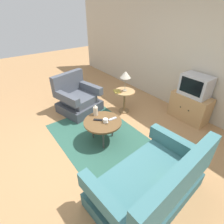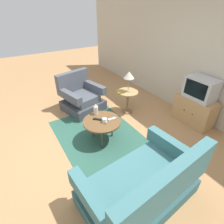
{
  "view_description": "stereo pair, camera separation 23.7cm",
  "coord_description": "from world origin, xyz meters",
  "px_view_note": "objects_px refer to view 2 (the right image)",
  "views": [
    {
      "loc": [
        2.15,
        -1.33,
        2.35
      ],
      "look_at": [
        -0.14,
        0.38,
        0.55
      ],
      "focal_mm": 28.05,
      "sensor_mm": 36.0,
      "label": 1
    },
    {
      "loc": [
        2.28,
        -1.14,
        2.35
      ],
      "look_at": [
        -0.14,
        0.38,
        0.55
      ],
      "focal_mm": 28.05,
      "sensor_mm": 36.0,
      "label": 2
    }
  ],
  "objects_px": {
    "television": "(201,88)",
    "coffee_table": "(102,122)",
    "table_lamp": "(129,75)",
    "vase": "(96,109)",
    "book": "(120,92)",
    "tv_remote_dark": "(97,119)",
    "tv_remote_silver": "(112,119)",
    "tv_stand": "(194,111)",
    "armchair": "(81,98)",
    "mug": "(105,120)",
    "couch": "(142,186)",
    "side_table": "(128,97)"
  },
  "relations": [
    {
      "from": "television",
      "to": "tv_stand",
      "type": "bearing_deg",
      "value": -90.0
    },
    {
      "from": "coffee_table",
      "to": "tv_remote_dark",
      "type": "relative_size",
      "value": 4.71
    },
    {
      "from": "tv_stand",
      "to": "tv_remote_silver",
      "type": "xyz_separation_m",
      "value": [
        -0.48,
        -1.85,
        0.17
      ]
    },
    {
      "from": "tv_stand",
      "to": "mug",
      "type": "xyz_separation_m",
      "value": [
        -0.48,
        -2.02,
        0.2
      ]
    },
    {
      "from": "mug",
      "to": "tv_remote_silver",
      "type": "xyz_separation_m",
      "value": [
        -0.01,
        0.16,
        -0.03
      ]
    },
    {
      "from": "television",
      "to": "tv_remote_dark",
      "type": "xyz_separation_m",
      "value": [
        -0.62,
        -2.1,
        -0.36
      ]
    },
    {
      "from": "armchair",
      "to": "side_table",
      "type": "relative_size",
      "value": 1.86
    },
    {
      "from": "armchair",
      "to": "couch",
      "type": "xyz_separation_m",
      "value": [
        2.74,
        -0.33,
        -0.0
      ]
    },
    {
      "from": "vase",
      "to": "mug",
      "type": "height_order",
      "value": "vase"
    },
    {
      "from": "tv_stand",
      "to": "mug",
      "type": "distance_m",
      "value": 2.08
    },
    {
      "from": "coffee_table",
      "to": "tv_stand",
      "type": "distance_m",
      "value": 2.11
    },
    {
      "from": "table_lamp",
      "to": "book",
      "type": "height_order",
      "value": "table_lamp"
    },
    {
      "from": "armchair",
      "to": "vase",
      "type": "distance_m",
      "value": 1.12
    },
    {
      "from": "coffee_table",
      "to": "book",
      "type": "height_order",
      "value": "book"
    },
    {
      "from": "table_lamp",
      "to": "vase",
      "type": "relative_size",
      "value": 2.12
    },
    {
      "from": "television",
      "to": "book",
      "type": "bearing_deg",
      "value": -135.7
    },
    {
      "from": "tv_stand",
      "to": "table_lamp",
      "type": "xyz_separation_m",
      "value": [
        -1.15,
        -0.99,
        0.65
      ]
    },
    {
      "from": "tv_remote_dark",
      "to": "book",
      "type": "distance_m",
      "value": 1.1
    },
    {
      "from": "tv_stand",
      "to": "tv_remote_silver",
      "type": "relative_size",
      "value": 5.0
    },
    {
      "from": "table_lamp",
      "to": "tv_remote_silver",
      "type": "distance_m",
      "value": 1.19
    },
    {
      "from": "couch",
      "to": "tv_remote_silver",
      "type": "bearing_deg",
      "value": 69.93
    },
    {
      "from": "coffee_table",
      "to": "tv_remote_silver",
      "type": "height_order",
      "value": "tv_remote_silver"
    },
    {
      "from": "coffee_table",
      "to": "tv_stand",
      "type": "bearing_deg",
      "value": 75.01
    },
    {
      "from": "couch",
      "to": "coffee_table",
      "type": "bearing_deg",
      "value": 77.94
    },
    {
      "from": "couch",
      "to": "mug",
      "type": "distance_m",
      "value": 1.35
    },
    {
      "from": "tv_remote_dark",
      "to": "table_lamp",
      "type": "bearing_deg",
      "value": 70.65
    },
    {
      "from": "television",
      "to": "coffee_table",
      "type": "bearing_deg",
      "value": -104.91
    },
    {
      "from": "coffee_table",
      "to": "tv_remote_dark",
      "type": "bearing_deg",
      "value": -144.18
    },
    {
      "from": "tv_remote_dark",
      "to": "book",
      "type": "xyz_separation_m",
      "value": [
        -0.59,
        0.92,
        0.1
      ]
    },
    {
      "from": "television",
      "to": "book",
      "type": "distance_m",
      "value": 1.72
    },
    {
      "from": "couch",
      "to": "tv_stand",
      "type": "xyz_separation_m",
      "value": [
        -0.85,
        2.22,
        -0.0
      ]
    },
    {
      "from": "tv_remote_dark",
      "to": "tv_remote_silver",
      "type": "height_order",
      "value": "same"
    },
    {
      "from": "television",
      "to": "tv_remote_silver",
      "type": "distance_m",
      "value": 1.96
    },
    {
      "from": "vase",
      "to": "tv_remote_dark",
      "type": "bearing_deg",
      "value": -19.87
    },
    {
      "from": "television",
      "to": "table_lamp",
      "type": "xyz_separation_m",
      "value": [
        -1.15,
        -1.0,
        0.12
      ]
    },
    {
      "from": "vase",
      "to": "tv_remote_dark",
      "type": "relative_size",
      "value": 1.5
    },
    {
      "from": "armchair",
      "to": "mug",
      "type": "bearing_deg",
      "value": 71.2
    },
    {
      "from": "tv_remote_silver",
      "to": "mug",
      "type": "bearing_deg",
      "value": 6.23
    },
    {
      "from": "tv_stand",
      "to": "tv_remote_silver",
      "type": "bearing_deg",
      "value": -104.64
    },
    {
      "from": "armchair",
      "to": "coffee_table",
      "type": "distance_m",
      "value": 1.36
    },
    {
      "from": "tv_stand",
      "to": "tv_remote_dark",
      "type": "distance_m",
      "value": 2.19
    },
    {
      "from": "vase",
      "to": "book",
      "type": "xyz_separation_m",
      "value": [
        -0.41,
        0.85,
        0.0
      ]
    },
    {
      "from": "side_table",
      "to": "television",
      "type": "xyz_separation_m",
      "value": [
        1.15,
        1.01,
        0.43
      ]
    },
    {
      "from": "mug",
      "to": "tv_remote_dark",
      "type": "height_order",
      "value": "mug"
    },
    {
      "from": "armchair",
      "to": "tv_remote_silver",
      "type": "height_order",
      "value": "armchair"
    },
    {
      "from": "armchair",
      "to": "side_table",
      "type": "xyz_separation_m",
      "value": [
        0.75,
        0.89,
        0.1
      ]
    },
    {
      "from": "tv_remote_dark",
      "to": "book",
      "type": "relative_size",
      "value": 0.67
    },
    {
      "from": "couch",
      "to": "table_lamp",
      "type": "bearing_deg",
      "value": 53.55
    },
    {
      "from": "table_lamp",
      "to": "tv_remote_silver",
      "type": "bearing_deg",
      "value": -52.46
    },
    {
      "from": "side_table",
      "to": "armchair",
      "type": "bearing_deg",
      "value": -129.85
    }
  ]
}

